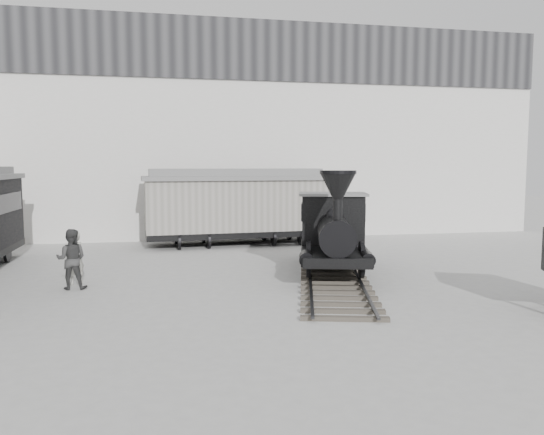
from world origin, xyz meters
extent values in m
plane|color=#9E9E9B|center=(0.00, 0.00, 0.00)|extent=(90.00, 90.00, 0.00)
cube|color=silver|center=(0.00, 15.00, 5.50)|extent=(34.00, 2.40, 11.00)
cube|color=#232326|center=(0.00, 13.75, 9.50)|extent=(34.00, 0.12, 3.00)
cube|color=#3F3B33|center=(2.31, 3.48, 0.09)|extent=(4.58, 10.15, 0.17)
cube|color=#2D2D30|center=(1.55, 3.67, 0.14)|extent=(2.58, 9.63, 0.06)
cube|color=#2D2D30|center=(3.06, 3.28, 0.14)|extent=(2.58, 9.63, 0.06)
cylinder|color=black|center=(1.36, 3.17, 0.77)|extent=(0.42, 1.18, 1.19)
cylinder|color=black|center=(2.98, 2.74, 0.77)|extent=(0.42, 1.18, 1.19)
cylinder|color=black|center=(1.71, 4.52, 0.77)|extent=(0.42, 1.18, 1.19)
cylinder|color=black|center=(3.34, 4.10, 0.77)|extent=(0.42, 1.18, 1.19)
cube|color=black|center=(2.35, 3.63, 0.90)|extent=(3.06, 4.30, 0.30)
cylinder|color=black|center=(2.16, 2.90, 1.59)|extent=(1.67, 2.67, 1.08)
cylinder|color=black|center=(1.91, 1.96, 2.43)|extent=(0.34, 0.34, 0.65)
cone|color=black|center=(1.91, 1.96, 3.13)|extent=(1.26, 1.26, 0.76)
sphere|color=black|center=(2.27, 3.32, 2.10)|extent=(0.56, 0.56, 0.56)
cube|color=black|center=(2.59, 4.57, 1.88)|extent=(2.40, 1.94, 1.67)
cube|color=slate|center=(2.59, 4.57, 2.76)|extent=(2.66, 2.20, 0.09)
cube|color=black|center=(3.08, 6.45, 1.28)|extent=(2.42, 2.58, 0.97)
cylinder|color=black|center=(-1.95, 11.71, 0.38)|extent=(1.93, 0.87, 0.76)
cylinder|color=black|center=(2.39, 11.99, 0.38)|extent=(1.93, 0.87, 0.76)
cube|color=black|center=(0.22, 11.85, 0.57)|extent=(8.64, 2.89, 0.28)
cube|color=gray|center=(0.22, 11.85, 1.89)|extent=(8.64, 2.99, 2.36)
cube|color=slate|center=(0.22, 11.85, 3.17)|extent=(8.95, 3.29, 0.19)
cube|color=slate|center=(0.22, 11.85, 3.43)|extent=(8.18, 1.64, 0.34)
imported|color=#B5B4A9|center=(-5.92, 4.38, 0.84)|extent=(0.73, 0.70, 1.68)
imported|color=#353535|center=(-5.92, 3.74, 0.92)|extent=(0.93, 0.75, 1.84)
camera|label=1|loc=(-3.03, -12.99, 3.74)|focal=35.00mm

